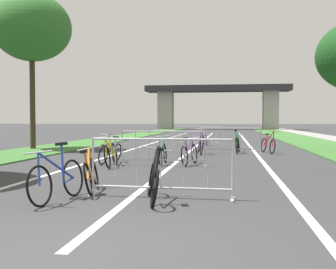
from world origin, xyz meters
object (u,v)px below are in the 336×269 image
object	(u,v)px
bicycle_purple_0	(201,144)
bicycle_blue_8	(57,179)
bicycle_black_2	(153,181)
bicycle_green_6	(237,144)
bicycle_red_5	(268,145)
bicycle_teal_1	(162,153)
tree_left_maple_mid	(32,28)
bicycle_white_3	(111,152)
crowd_barrier_fourth	(198,136)
bicycle_yellow_4	(111,154)
bicycle_orange_9	(91,173)
crowd_barrier_second	(163,148)
bicycle_purple_10	(189,153)
crowd_barrier_third	(230,141)
bicycle_silver_7	(204,138)
crowd_barrier_nearest	(161,168)

from	to	relation	value
bicycle_purple_0	bicycle_blue_8	world-z (taller)	bicycle_purple_0
bicycle_black_2	bicycle_green_6	xyz separation A→B (m)	(1.60, 10.79, 0.02)
bicycle_purple_0	bicycle_red_5	distance (m)	2.89
bicycle_green_6	bicycle_teal_1	bearing A→B (deg)	-110.64
tree_left_maple_mid	bicycle_red_5	distance (m)	11.87
tree_left_maple_mid	bicycle_white_3	world-z (taller)	tree_left_maple_mid
crowd_barrier_fourth	bicycle_red_5	distance (m)	5.63
crowd_barrier_fourth	bicycle_green_6	size ratio (longest dim) A/B	1.47
bicycle_black_2	bicycle_yellow_4	bearing A→B (deg)	100.23
bicycle_white_3	bicycle_orange_9	bearing A→B (deg)	111.61
bicycle_teal_1	crowd_barrier_second	bearing A→B (deg)	-78.51
bicycle_blue_8	bicycle_purple_10	distance (m)	6.28
tree_left_maple_mid	bicycle_black_2	xyz separation A→B (m)	(7.77, -11.46, -5.25)
crowd_barrier_third	bicycle_silver_7	distance (m)	5.60
bicycle_yellow_4	bicycle_blue_8	size ratio (longest dim) A/B	1.04
tree_left_maple_mid	bicycle_purple_10	bearing A→B (deg)	-35.64
bicycle_black_2	bicycle_silver_7	distance (m)	15.81
crowd_barrier_third	bicycle_purple_10	distance (m)	4.70
bicycle_teal_1	bicycle_blue_8	world-z (taller)	bicycle_blue_8
bicycle_yellow_4	bicycle_orange_9	size ratio (longest dim) A/B	1.03
bicycle_white_3	bicycle_purple_10	size ratio (longest dim) A/B	1.00
bicycle_black_2	bicycle_silver_7	world-z (taller)	bicycle_silver_7
crowd_barrier_nearest	bicycle_yellow_4	size ratio (longest dim) A/B	1.49
crowd_barrier_nearest	bicycle_silver_7	world-z (taller)	crowd_barrier_nearest
bicycle_purple_0	bicycle_white_3	world-z (taller)	bicycle_purple_0
bicycle_green_6	crowd_barrier_third	bearing A→B (deg)	-122.13
bicycle_green_6	crowd_barrier_nearest	bearing A→B (deg)	-93.28
bicycle_white_3	crowd_barrier_third	bearing A→B (deg)	-120.29
bicycle_purple_0	bicycle_white_3	bearing A→B (deg)	-132.86
bicycle_white_3	bicycle_blue_8	xyz separation A→B (m)	(0.84, -6.12, 0.02)
crowd_barrier_nearest	bicycle_orange_9	distance (m)	1.49
bicycle_white_3	tree_left_maple_mid	bearing A→B (deg)	-36.55
bicycle_orange_9	bicycle_purple_10	bearing A→B (deg)	62.40
tree_left_maple_mid	bicycle_purple_10	distance (m)	10.96
crowd_barrier_nearest	bicycle_purple_10	bearing A→B (deg)	90.15
tree_left_maple_mid	crowd_barrier_third	world-z (taller)	tree_left_maple_mid
bicycle_silver_7	bicycle_purple_10	xyz separation A→B (m)	(0.12, -9.96, -0.03)
bicycle_black_2	bicycle_orange_9	distance (m)	1.55
crowd_barrier_fourth	bicycle_white_3	size ratio (longest dim) A/B	1.58
tree_left_maple_mid	bicycle_red_5	size ratio (longest dim) A/B	4.28
bicycle_red_5	bicycle_blue_8	xyz separation A→B (m)	(-4.46, -11.02, 0.03)
bicycle_orange_9	bicycle_white_3	bearing A→B (deg)	89.77
bicycle_red_5	crowd_barrier_fourth	bearing A→B (deg)	-68.28
bicycle_black_2	bicycle_purple_10	size ratio (longest dim) A/B	1.03
crowd_barrier_second	bicycle_white_3	size ratio (longest dim) A/B	1.58
crowd_barrier_second	bicycle_purple_0	xyz separation A→B (m)	(0.81, 4.47, -0.13)
bicycle_purple_0	crowd_barrier_second	bearing A→B (deg)	-109.81
crowd_barrier_nearest	bicycle_teal_1	distance (m)	5.57
bicycle_orange_9	tree_left_maple_mid	bearing A→B (deg)	108.74
bicycle_black_2	bicycle_white_3	size ratio (longest dim) A/B	1.03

